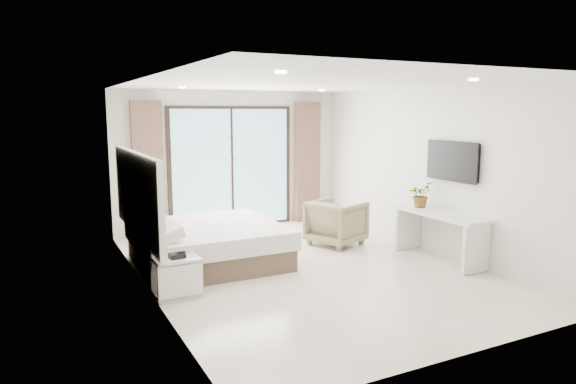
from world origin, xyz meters
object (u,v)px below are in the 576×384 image
console_desk (440,225)px  armchair (336,220)px  nightstand (176,276)px  bed (207,244)px

console_desk → armchair: size_ratio=1.92×
nightstand → armchair: size_ratio=0.66×
nightstand → console_desk: console_desk is taller
nightstand → console_desk: (4.06, -0.31, 0.31)m
bed → armchair: bearing=2.6°
console_desk → bed: bearing=156.1°
armchair → bed: bearing=72.1°
nightstand → console_desk: bearing=-6.1°
bed → console_desk: 3.60m
armchair → nightstand: bearing=91.0°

